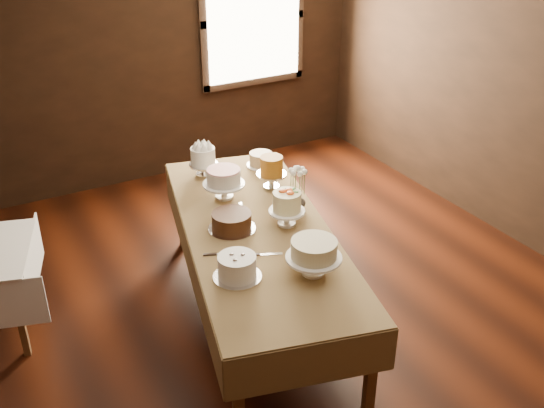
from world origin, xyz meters
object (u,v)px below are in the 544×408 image
(display_table, at_px, (257,235))
(cake_server_b, at_px, (317,250))
(cake_cream, at_px, (314,258))
(cake_swirl, at_px, (237,268))
(cake_server_e, at_px, (228,253))
(flower_vase, at_px, (297,201))
(cake_lattice, at_px, (224,185))
(cake_server_a, at_px, (271,254))
(cake_server_c, at_px, (241,207))
(cake_flowers, at_px, (287,210))
(cake_caramel, at_px, (271,174))
(cake_meringue, at_px, (203,162))
(cake_chocolate, at_px, (232,222))
(cake_speckled, at_px, (261,160))
(cake_server_d, at_px, (291,205))

(display_table, relative_size, cake_server_b, 11.30)
(cake_cream, distance_m, cake_server_b, 0.30)
(cake_swirl, bearing_deg, cake_cream, -23.58)
(cake_server_e, distance_m, flower_vase, 0.79)
(cake_lattice, height_order, cake_server_b, cake_lattice)
(cake_server_a, bearing_deg, cake_server_c, 103.37)
(display_table, xyz_separation_m, cake_server_c, (0.04, 0.33, 0.06))
(cake_cream, bearing_deg, cake_server_e, 128.26)
(flower_vase, bearing_deg, cake_lattice, 132.04)
(cake_flowers, relative_size, cake_swirl, 0.84)
(cake_lattice, xyz_separation_m, cake_flowers, (0.21, -0.60, 0.01))
(cake_server_e, bearing_deg, cake_server_c, 76.19)
(display_table, distance_m, flower_vase, 0.43)
(flower_vase, bearing_deg, cake_caramel, 88.69)
(cake_meringue, bearing_deg, cake_server_c, -88.61)
(cake_flowers, bearing_deg, cake_chocolate, 162.01)
(cake_speckled, height_order, cake_caramel, cake_caramel)
(cake_meringue, xyz_separation_m, cake_swirl, (-0.42, -1.47, -0.04))
(cake_server_e, bearing_deg, cake_flowers, 36.22)
(cake_meringue, height_order, cake_server_e, cake_meringue)
(display_table, xyz_separation_m, cake_server_d, (0.38, 0.17, 0.06))
(cake_server_b, bearing_deg, cake_server_c, 168.47)
(cake_cream, height_order, cake_server_e, cake_cream)
(cake_server_a, relative_size, cake_server_b, 1.00)
(cake_cream, xyz_separation_m, cake_server_b, (0.17, 0.22, -0.11))
(flower_vase, bearing_deg, cake_swirl, -143.33)
(cake_flowers, height_order, cake_cream, cake_flowers)
(cake_chocolate, height_order, cake_flowers, cake_flowers)
(cake_meringue, distance_m, flower_vase, 0.96)
(cake_server_c, bearing_deg, cake_speckled, -19.30)
(cake_server_b, height_order, cake_server_d, same)
(cake_server_c, bearing_deg, flower_vase, -102.41)
(cake_swirl, relative_size, cake_server_c, 1.41)
(cake_server_b, bearing_deg, cake_caramel, 144.92)
(cake_server_a, bearing_deg, cake_server_b, 4.00)
(cake_cream, relative_size, flower_vase, 2.80)
(cake_lattice, distance_m, cake_swirl, 1.10)
(cake_meringue, distance_m, cake_speckled, 0.51)
(cake_flowers, height_order, cake_server_c, cake_flowers)
(cake_server_c, bearing_deg, cake_server_a, -169.99)
(cake_chocolate, xyz_separation_m, cake_server_c, (0.21, 0.26, -0.06))
(cake_server_a, relative_size, cake_server_d, 1.00)
(display_table, distance_m, cake_server_c, 0.34)
(cake_caramel, distance_m, cake_chocolate, 0.73)
(cake_cream, bearing_deg, cake_caramel, 73.14)
(cake_lattice, height_order, cake_server_e, cake_lattice)
(cake_lattice, xyz_separation_m, cake_chocolate, (-0.17, -0.48, -0.05))
(cake_chocolate, bearing_deg, cake_server_c, 51.98)
(cake_server_c, height_order, flower_vase, flower_vase)
(cake_chocolate, distance_m, cake_swirl, 0.60)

